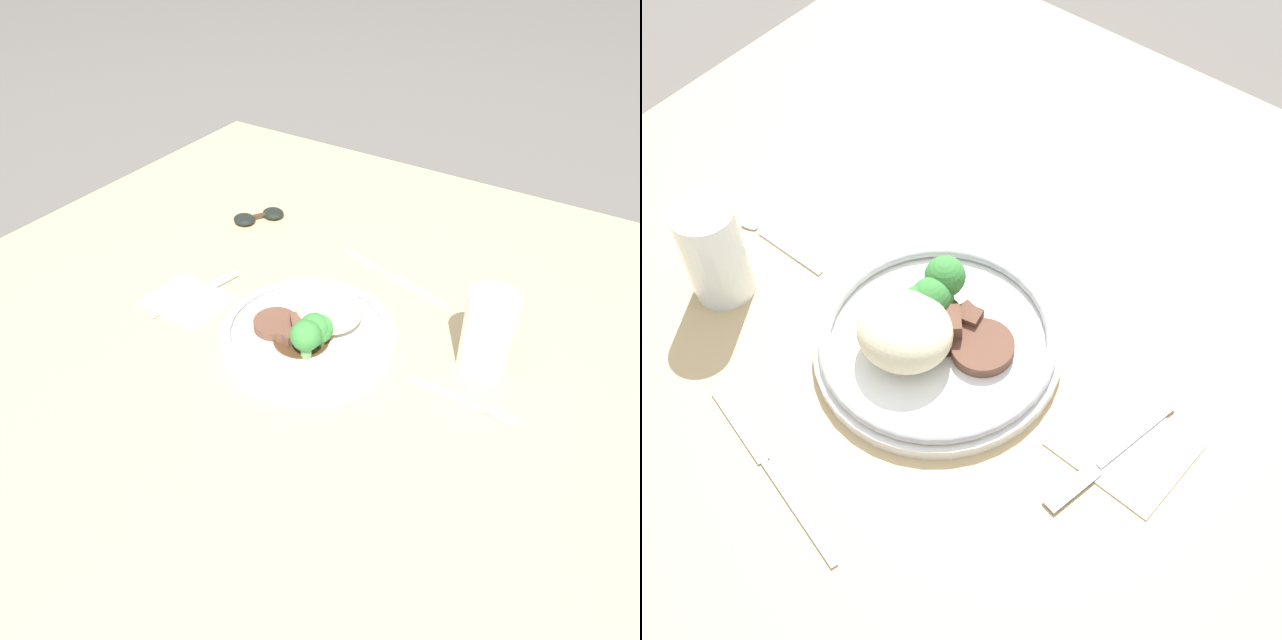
{
  "view_description": "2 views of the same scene",
  "coord_description": "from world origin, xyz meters",
  "views": [
    {
      "loc": [
        0.44,
        -0.61,
        0.64
      ],
      "look_at": [
        0.06,
        -0.0,
        0.07
      ],
      "focal_mm": 35.0,
      "sensor_mm": 36.0,
      "label": 1
    },
    {
      "loc": [
        -0.3,
        0.37,
        0.81
      ],
      "look_at": [
        0.04,
        -0.05,
        0.08
      ],
      "focal_mm": 50.0,
      "sensor_mm": 36.0,
      "label": 2
    }
  ],
  "objects": [
    {
      "name": "spoon",
      "position": [
        0.32,
        -0.03,
        0.05
      ],
      "size": [
        0.16,
        0.02,
        0.01
      ],
      "rotation": [
        0.0,
        0.0,
        -0.01
      ],
      "color": "#ADADB2",
      "rests_on": "dining_table"
    },
    {
      "name": "fork",
      "position": [
        -0.16,
        -0.02,
        0.05
      ],
      "size": [
        0.05,
        0.17,
        0.0
      ],
      "rotation": [
        0.0,
        0.0,
        1.37
      ],
      "color": "#ADADB2",
      "rests_on": "napkin"
    },
    {
      "name": "juice_glass",
      "position": [
        0.28,
        0.05,
        0.1
      ],
      "size": [
        0.07,
        0.07,
        0.12
      ],
      "color": "yellow",
      "rests_on": "dining_table"
    },
    {
      "name": "dining_table",
      "position": [
        0.0,
        0.0,
        0.02
      ],
      "size": [
        1.16,
        1.19,
        0.05
      ],
      "color": "tan",
      "rests_on": "ground"
    },
    {
      "name": "knife",
      "position": [
        0.09,
        0.18,
        0.05
      ],
      "size": [
        0.22,
        0.07,
        0.0
      ],
      "rotation": [
        0.0,
        0.0,
        -0.26
      ],
      "color": "#ADADB2",
      "rests_on": "dining_table"
    },
    {
      "name": "ground_plane",
      "position": [
        0.0,
        0.0,
        0.0
      ],
      "size": [
        8.0,
        8.0,
        0.0
      ],
      "primitive_type": "plane",
      "color": "#5B5651"
    },
    {
      "name": "napkin",
      "position": [
        -0.16,
        -0.05,
        0.05
      ],
      "size": [
        0.12,
        0.11,
        0.0
      ],
      "color": "white",
      "rests_on": "dining_table"
    },
    {
      "name": "plate",
      "position": [
        0.06,
        -0.03,
        0.07
      ],
      "size": [
        0.26,
        0.26,
        0.08
      ],
      "color": "white",
      "rests_on": "dining_table"
    },
    {
      "name": "sunglasses",
      "position": [
        -0.22,
        0.22,
        0.06
      ],
      "size": [
        0.09,
        0.11,
        0.01
      ],
      "rotation": [
        0.0,
        0.0,
        -0.59
      ],
      "color": "black",
      "rests_on": "dining_table"
    }
  ]
}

